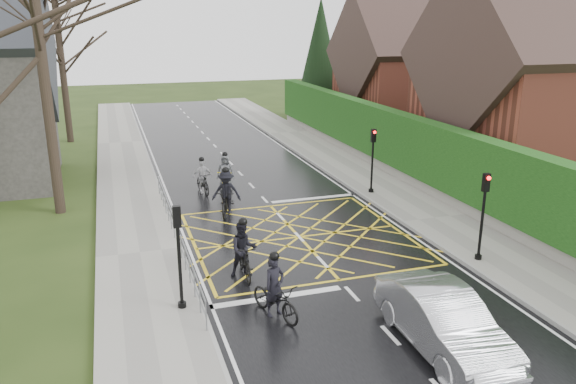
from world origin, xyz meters
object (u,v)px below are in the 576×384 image
cyclist_rear (275,296)px  cyclist_front (203,180)px  cyclist_back (244,255)px  cyclist_mid (227,197)px  car (443,321)px  cyclist_lead (226,177)px

cyclist_rear → cyclist_front: cyclist_rear is taller
cyclist_back → cyclist_rear: bearing=-82.5°
cyclist_rear → cyclist_front: size_ratio=1.14×
cyclist_rear → cyclist_mid: cyclist_mid is taller
car → cyclist_rear: bearing=141.9°
cyclist_back → cyclist_front: 9.74m
cyclist_back → cyclist_lead: cyclist_back is taller
cyclist_front → cyclist_back: bearing=-100.2°
cyclist_front → car: (3.51, -15.43, 0.12)m
cyclist_back → cyclist_mid: 6.35m
cyclist_mid → cyclist_rear: bearing=-73.5°
cyclist_rear → cyclist_front: 12.54m
cyclist_back → cyclist_front: cyclist_back is taller
cyclist_back → cyclist_front: bearing=91.3°
cyclist_mid → cyclist_front: 3.46m
cyclist_rear → car: bearing=-60.8°
cyclist_mid → cyclist_front: size_ratio=1.24×
cyclist_mid → car: 12.38m
cyclist_rear → cyclist_mid: size_ratio=0.92×
cyclist_front → cyclist_lead: 1.23m
cyclist_front → car: cyclist_front is taller
cyclist_rear → cyclist_lead: size_ratio=1.02×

